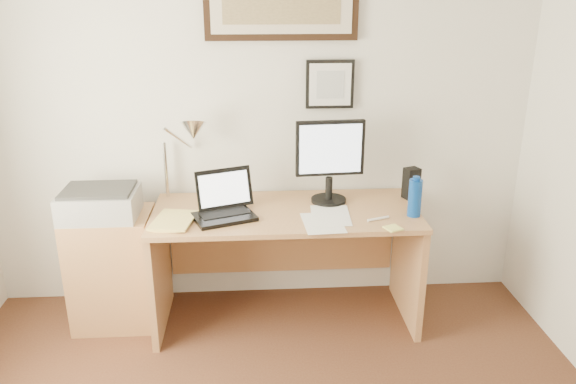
{
  "coord_description": "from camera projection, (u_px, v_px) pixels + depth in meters",
  "views": [
    {
      "loc": [
        -0.04,
        -1.51,
        2.01
      ],
      "look_at": [
        0.15,
        1.43,
        0.94
      ],
      "focal_mm": 35.0,
      "sensor_mm": 36.0,
      "label": 1
    }
  ],
  "objects": [
    {
      "name": "wall_back",
      "position": [
        258.0,
        116.0,
        3.55
      ],
      "size": [
        3.5,
        0.02,
        2.5
      ],
      "primitive_type": "cube",
      "color": "silver",
      "rests_on": "ground"
    },
    {
      "name": "side_cabinet",
      "position": [
        114.0,
        269.0,
        3.5
      ],
      "size": [
        0.5,
        0.4,
        0.73
      ],
      "primitive_type": "cube",
      "color": "#A87346",
      "rests_on": "floor"
    },
    {
      "name": "water_bottle",
      "position": [
        415.0,
        198.0,
        3.27
      ],
      "size": [
        0.08,
        0.08,
        0.22
      ],
      "primitive_type": "cylinder",
      "color": "#0B3B91",
      "rests_on": "desk"
    },
    {
      "name": "bottle_cap",
      "position": [
        417.0,
        178.0,
        3.23
      ],
      "size": [
        0.04,
        0.04,
        0.02
      ],
      "primitive_type": "cylinder",
      "color": "#0B3B91",
      "rests_on": "water_bottle"
    },
    {
      "name": "speaker",
      "position": [
        411.0,
        183.0,
        3.55
      ],
      "size": [
        0.11,
        0.1,
        0.2
      ],
      "primitive_type": "cube",
      "rotation": [
        0.0,
        0.0,
        0.36
      ],
      "color": "black",
      "rests_on": "desk"
    },
    {
      "name": "paper_sheet_a",
      "position": [
        323.0,
        223.0,
        3.2
      ],
      "size": [
        0.24,
        0.33,
        0.0
      ],
      "primitive_type": "cube",
      "rotation": [
        0.0,
        0.0,
        0.06
      ],
      "color": "white",
      "rests_on": "desk"
    },
    {
      "name": "paper_sheet_b",
      "position": [
        330.0,
        215.0,
        3.3
      ],
      "size": [
        0.24,
        0.33,
        0.0
      ],
      "primitive_type": "cube",
      "rotation": [
        0.0,
        0.0,
        -0.06
      ],
      "color": "white",
      "rests_on": "desk"
    },
    {
      "name": "sticky_pad",
      "position": [
        393.0,
        228.0,
        3.11
      ],
      "size": [
        0.11,
        0.11,
        0.01
      ],
      "primitive_type": "cube",
      "rotation": [
        0.0,
        0.0,
        0.4
      ],
      "color": "#F7F375",
      "rests_on": "desk"
    },
    {
      "name": "marker_pen",
      "position": [
        378.0,
        219.0,
        3.24
      ],
      "size": [
        0.14,
        0.06,
        0.02
      ],
      "primitive_type": "cylinder",
      "rotation": [
        0.0,
        1.57,
        0.35
      ],
      "color": "white",
      "rests_on": "desk"
    },
    {
      "name": "book",
      "position": [
        155.0,
        220.0,
        3.22
      ],
      "size": [
        0.27,
        0.33,
        0.02
      ],
      "primitive_type": "imported",
      "rotation": [
        0.0,
        0.0,
        -0.18
      ],
      "color": "#E6CD6C",
      "rests_on": "desk"
    },
    {
      "name": "desk",
      "position": [
        285.0,
        240.0,
        3.54
      ],
      "size": [
        1.6,
        0.7,
        0.75
      ],
      "color": "#A87346",
      "rests_on": "floor"
    },
    {
      "name": "laptop",
      "position": [
        224.0,
        206.0,
        3.29
      ],
      "size": [
        0.4,
        0.4,
        0.26
      ],
      "color": "black",
      "rests_on": "desk"
    },
    {
      "name": "lcd_monitor",
      "position": [
        330.0,
        158.0,
        3.42
      ],
      "size": [
        0.42,
        0.22,
        0.52
      ],
      "color": "black",
      "rests_on": "desk"
    },
    {
      "name": "printer",
      "position": [
        100.0,
        203.0,
        3.31
      ],
      "size": [
        0.44,
        0.34,
        0.18
      ],
      "color": "#9E9EA0",
      "rests_on": "side_cabinet"
    },
    {
      "name": "desk_lamp",
      "position": [
        191.0,
        134.0,
        3.37
      ],
      "size": [
        0.29,
        0.27,
        0.53
      ],
      "color": "silver",
      "rests_on": "desk"
    },
    {
      "name": "picture_small",
      "position": [
        330.0,
        84.0,
        3.49
      ],
      "size": [
        0.3,
        0.03,
        0.3
      ],
      "color": "black",
      "rests_on": "wall_back"
    }
  ]
}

